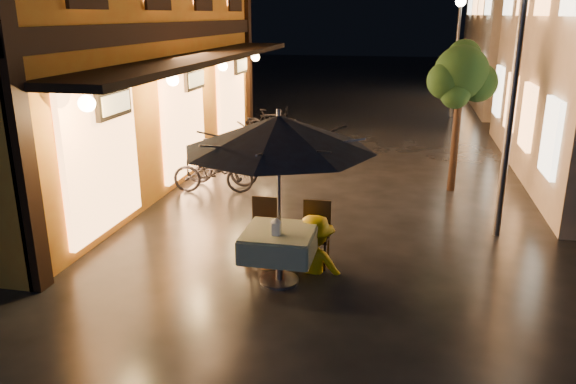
% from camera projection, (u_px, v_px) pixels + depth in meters
% --- Properties ---
extents(ground, '(90.00, 90.00, 0.00)m').
position_uv_depth(ground, '(304.00, 268.00, 8.39)').
color(ground, black).
rests_on(ground, ground).
extents(west_building, '(5.90, 11.40, 7.40)m').
position_uv_depth(west_building, '(79.00, 10.00, 12.12)').
color(west_building, orange).
rests_on(west_building, ground).
extents(east_building_far, '(7.30, 10.30, 7.30)m').
position_uv_depth(east_building_far, '(567.00, 13.00, 22.60)').
color(east_building_far, beige).
rests_on(east_building_far, ground).
extents(street_tree, '(1.43, 1.20, 3.15)m').
position_uv_depth(street_tree, '(462.00, 77.00, 11.40)').
color(street_tree, black).
rests_on(street_tree, ground).
extents(streetlamp_near, '(0.36, 0.36, 4.23)m').
position_uv_depth(streetlamp_near, '(517.00, 62.00, 8.79)').
color(streetlamp_near, '#59595E').
rests_on(streetlamp_near, ground).
extents(streetlamp_far, '(0.36, 0.36, 4.23)m').
position_uv_depth(streetlamp_far, '(458.00, 35.00, 19.98)').
color(streetlamp_far, '#59595E').
rests_on(streetlamp_far, ground).
extents(cafe_table, '(0.99, 0.99, 0.78)m').
position_uv_depth(cafe_table, '(279.00, 243.00, 7.81)').
color(cafe_table, '#59595E').
rests_on(cafe_table, ground).
extents(patio_umbrella, '(2.60, 2.60, 2.46)m').
position_uv_depth(patio_umbrella, '(279.00, 133.00, 7.34)').
color(patio_umbrella, '#59595E').
rests_on(patio_umbrella, ground).
extents(cafe_chair_left, '(0.42, 0.42, 0.97)m').
position_uv_depth(cafe_chair_left, '(264.00, 226.00, 8.59)').
color(cafe_chair_left, black).
rests_on(cafe_chair_left, ground).
extents(cafe_chair_right, '(0.42, 0.42, 0.97)m').
position_uv_depth(cafe_chair_right, '(316.00, 230.00, 8.43)').
color(cafe_chair_right, black).
rests_on(cafe_chair_right, ground).
extents(table_lantern, '(0.16, 0.16, 0.25)m').
position_uv_depth(table_lantern, '(276.00, 225.00, 7.56)').
color(table_lantern, white).
rests_on(table_lantern, cafe_table).
extents(person_orange, '(0.79, 0.68, 1.41)m').
position_uv_depth(person_orange, '(265.00, 220.00, 8.36)').
color(person_orange, orange).
rests_on(person_orange, ground).
extents(person_yellow, '(1.13, 0.73, 1.64)m').
position_uv_depth(person_yellow, '(315.00, 217.00, 8.13)').
color(person_yellow, '#EABF07').
rests_on(person_yellow, ground).
extents(bicycle_0, '(1.78, 0.86, 0.89)m').
position_uv_depth(bicycle_0, '(213.00, 172.00, 11.85)').
color(bicycle_0, black).
rests_on(bicycle_0, ground).
extents(bicycle_1, '(1.76, 0.60, 1.04)m').
position_uv_depth(bicycle_1, '(220.00, 162.00, 12.34)').
color(bicycle_1, black).
rests_on(bicycle_1, ground).
extents(bicycle_2, '(1.84, 0.94, 0.92)m').
position_uv_depth(bicycle_2, '(251.00, 151.00, 13.58)').
color(bicycle_2, black).
rests_on(bicycle_2, ground).
extents(bicycle_3, '(1.63, 1.04, 0.95)m').
position_uv_depth(bicycle_3, '(260.00, 134.00, 15.43)').
color(bicycle_3, black).
rests_on(bicycle_3, ground).
extents(bicycle_4, '(2.00, 1.17, 0.99)m').
position_uv_depth(bicycle_4, '(261.00, 134.00, 15.30)').
color(bicycle_4, black).
rests_on(bicycle_4, ground).
extents(bicycle_5, '(1.48, 0.46, 0.88)m').
position_uv_depth(bicycle_5, '(270.00, 124.00, 17.11)').
color(bicycle_5, black).
rests_on(bicycle_5, ground).
extents(bicycle_6, '(1.80, 0.85, 0.91)m').
position_uv_depth(bicycle_6, '(272.00, 122.00, 17.32)').
color(bicycle_6, black).
rests_on(bicycle_6, ground).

